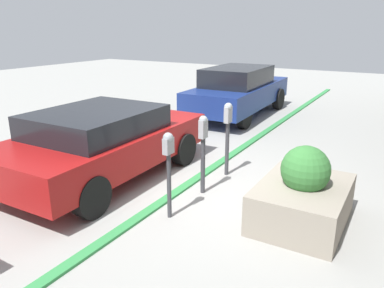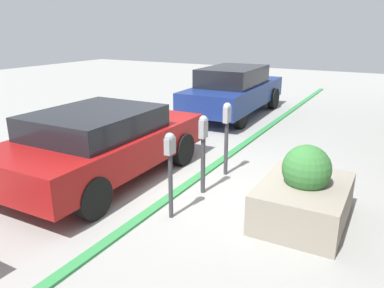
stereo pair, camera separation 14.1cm
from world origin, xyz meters
TOP-DOWN VIEW (x-y plane):
  - ground_plane at (0.00, 0.00)m, footprint 40.00×40.00m
  - curb_strip at (0.00, 0.08)m, footprint 24.50×0.16m
  - parking_meter_nearest at (-0.98, -0.28)m, footprint 0.18×0.15m
  - parking_meter_second at (0.01, -0.28)m, footprint 0.16×0.14m
  - parking_meter_middle at (0.95, -0.28)m, footprint 0.18×0.15m
  - planter_box at (-0.14, -1.98)m, footprint 1.60×1.17m
  - parked_car_middle at (-0.31, 1.62)m, footprint 4.17×2.04m
  - parked_car_rear at (5.66, 1.54)m, footprint 4.83×1.90m

SIDE VIEW (x-z plane):
  - ground_plane at x=0.00m, z-range 0.00..0.00m
  - curb_strip at x=0.00m, z-range 0.00..0.04m
  - planter_box at x=-0.14m, z-range -0.17..0.97m
  - parked_car_middle at x=-0.31m, z-range 0.05..1.35m
  - parked_car_rear at x=5.66m, z-range 0.04..1.56m
  - parking_meter_second at x=0.01m, z-range 0.21..1.54m
  - parking_meter_nearest at x=-0.98m, z-range 0.27..1.57m
  - parking_meter_middle at x=0.95m, z-range 0.25..1.63m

